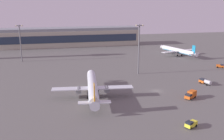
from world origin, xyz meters
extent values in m
plane|color=#605E5B|center=(0.00, 0.00, 0.00)|extent=(416.00, 416.00, 0.00)
cube|color=#B2AD99|center=(-28.34, 135.63, 7.00)|extent=(124.38, 22.00, 14.00)
cube|color=#263347|center=(-28.34, 124.43, 7.70)|extent=(119.41, 0.40, 6.16)
cube|color=gray|center=(-28.34, 135.63, 15.20)|extent=(124.38, 19.80, 2.40)
cylinder|color=silver|center=(-28.58, -0.50, 4.21)|extent=(8.41, 37.15, 3.90)
cone|color=silver|center=(-26.15, 19.05, 4.21)|extent=(3.98, 2.90, 3.71)
cone|color=silver|center=(-31.02, -20.26, 4.21)|extent=(3.84, 3.28, 3.51)
cube|color=silver|center=(-28.70, -1.52, 4.00)|extent=(33.10, 8.11, 0.36)
cube|color=silver|center=(-30.78, -18.33, 4.41)|extent=(11.51, 3.83, 0.36)
cube|color=orange|center=(-30.75, -18.02, 7.54)|extent=(0.71, 3.30, 6.67)
cylinder|color=slate|center=(-34.30, -0.83, 3.28)|extent=(2.69, 3.94, 2.26)
cylinder|color=slate|center=(-23.10, -2.21, 3.28)|extent=(2.69, 3.94, 2.26)
cube|color=orange|center=(-28.58, -0.50, 3.14)|extent=(7.66, 34.17, 0.37)
cylinder|color=#333338|center=(-27.12, 11.23, 2.39)|extent=(0.29, 0.29, 3.64)
cylinder|color=black|center=(-27.12, 11.23, 0.56)|extent=(0.55, 1.17, 1.13)
cylinder|color=#333338|center=(-31.13, -2.77, 2.39)|extent=(0.29, 0.29, 3.64)
cylinder|color=black|center=(-31.13, -2.77, 0.56)|extent=(0.55, 1.17, 1.13)
cylinder|color=#333338|center=(-26.65, -3.33, 2.39)|extent=(0.29, 0.29, 3.64)
cylinder|color=black|center=(-26.65, -3.33, 0.56)|extent=(0.55, 1.17, 1.13)
cylinder|color=white|center=(46.43, 72.29, 3.72)|extent=(11.77, 32.45, 3.45)
cone|color=white|center=(41.93, 89.13, 3.72)|extent=(3.73, 2.95, 3.28)
cone|color=white|center=(50.98, 55.28, 3.72)|extent=(3.65, 3.26, 3.10)
cube|color=white|center=(46.66, 71.42, 3.54)|extent=(28.99, 11.01, 0.32)
cube|color=white|center=(50.53, 56.95, 3.90)|extent=(10.21, 4.68, 0.32)
cube|color=#1984B2|center=(50.46, 57.21, 6.67)|extent=(1.01, 2.88, 5.90)
cylinder|color=slate|center=(41.84, 70.13, 2.90)|extent=(2.77, 3.67, 2.00)
cylinder|color=slate|center=(51.49, 72.71, 2.90)|extent=(2.77, 3.67, 2.00)
cube|color=#1984B2|center=(46.43, 72.29, 2.77)|extent=(10.76, 29.84, 0.33)
cylinder|color=#333338|center=(43.73, 82.39, 2.11)|extent=(0.25, 0.25, 3.22)
cylinder|color=black|center=(43.73, 82.39, 0.50)|extent=(0.61, 1.06, 1.00)
cylinder|color=#333338|center=(45.09, 69.59, 2.11)|extent=(0.25, 0.25, 3.22)
cylinder|color=black|center=(45.09, 69.59, 0.50)|extent=(0.61, 1.06, 1.00)
cylinder|color=#333338|center=(48.94, 70.62, 2.11)|extent=(0.25, 0.25, 3.22)
cylinder|color=black|center=(48.94, 70.62, 0.50)|extent=(0.61, 1.06, 1.00)
cube|color=yellow|center=(-4.17, -35.42, 1.00)|extent=(2.77, 2.73, 1.10)
cube|color=#1E232D|center=(-4.17, -35.42, 1.90)|extent=(2.48, 2.47, 0.70)
cube|color=yellow|center=(-2.48, -34.57, 1.15)|extent=(3.01, 2.79, 1.40)
cylinder|color=black|center=(-4.05, -36.31, 0.45)|extent=(0.94, 0.67, 0.90)
cylinder|color=black|center=(-4.81, -34.79, 0.45)|extent=(0.94, 0.67, 0.90)
cylinder|color=black|center=(-1.65, -35.11, 0.45)|extent=(0.94, 0.67, 0.90)
cylinder|color=black|center=(-2.41, -33.59, 0.45)|extent=(0.94, 0.67, 0.90)
cube|color=#D85919|center=(8.33, -12.63, 1.05)|extent=(3.60, 3.48, 1.20)
cube|color=#1E232D|center=(8.33, -12.63, 2.00)|extent=(3.22, 3.15, 0.70)
cube|color=#D85919|center=(10.44, -11.34, 1.75)|extent=(4.27, 3.84, 2.60)
cylinder|color=black|center=(8.54, -13.73, 0.45)|extent=(0.92, 0.73, 0.90)
cylinder|color=black|center=(7.45, -11.94, 0.45)|extent=(0.92, 0.73, 0.90)
cylinder|color=black|center=(11.55, -11.89, 0.45)|extent=(0.92, 0.73, 0.90)
cylinder|color=black|center=(10.45, -10.10, 0.45)|extent=(0.92, 0.73, 0.90)
cube|color=#D85919|center=(25.88, 5.59, 1.05)|extent=(3.09, 3.52, 1.20)
cube|color=#1E232D|center=(25.88, 5.59, 2.00)|extent=(2.81, 3.12, 0.70)
cylinder|color=silver|center=(26.58, 2.98, 1.44)|extent=(2.82, 4.52, 1.80)
cylinder|color=black|center=(24.76, 5.73, 0.45)|extent=(0.52, 0.95, 0.90)
cylinder|color=black|center=(26.79, 6.27, 0.45)|extent=(0.52, 0.95, 0.90)
cylinder|color=black|center=(25.75, 2.02, 0.45)|extent=(0.52, 0.95, 0.90)
cylinder|color=black|center=(27.78, 2.56, 0.45)|extent=(0.52, 0.95, 0.90)
cube|color=#D85919|center=(54.27, 30.80, 1.00)|extent=(2.86, 2.84, 1.10)
cube|color=#1E232D|center=(54.27, 30.80, 1.90)|extent=(2.57, 2.56, 0.70)
cube|color=#D85919|center=(52.71, 31.87, 1.15)|extent=(3.07, 2.94, 1.40)
cylinder|color=black|center=(54.99, 31.33, 0.45)|extent=(0.91, 0.76, 0.90)
cylinder|color=black|center=(54.03, 29.93, 0.45)|extent=(0.91, 0.76, 0.90)
cylinder|color=black|center=(52.78, 32.85, 0.45)|extent=(0.91, 0.76, 0.90)
cylinder|color=black|center=(51.81, 31.45, 0.45)|extent=(0.91, 0.76, 0.90)
cylinder|color=slate|center=(1.34, 29.42, 13.40)|extent=(0.70, 0.70, 26.79)
cube|color=slate|center=(1.34, 29.42, 26.19)|extent=(4.80, 0.40, 0.40)
sphere|color=#F9EAB2|center=(-0.46, 29.42, 26.19)|extent=(0.90, 0.90, 0.90)
sphere|color=#F9EAB2|center=(3.14, 29.42, 26.19)|extent=(0.90, 0.90, 0.90)
cylinder|color=slate|center=(-63.62, 76.80, 12.02)|extent=(0.70, 0.70, 24.05)
cube|color=slate|center=(-63.62, 76.80, 23.45)|extent=(4.80, 0.40, 0.40)
sphere|color=#F9EAB2|center=(-65.42, 76.80, 23.45)|extent=(0.90, 0.90, 0.90)
sphere|color=#F9EAB2|center=(-61.82, 76.80, 23.45)|extent=(0.90, 0.90, 0.90)
camera|label=1|loc=(-44.11, -101.70, 37.38)|focal=41.94mm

